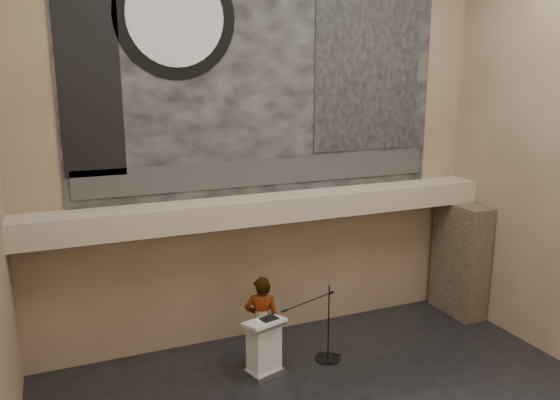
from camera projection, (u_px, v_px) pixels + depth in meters
name	position (u px, v px, depth m)	size (l,w,h in m)	color
wall_back	(265.00, 143.00, 11.40)	(10.00, 0.02, 8.50)	#7B654E
soffit	(273.00, 208.00, 11.33)	(10.00, 0.80, 0.50)	tan
sprinkler_left	(198.00, 230.00, 10.74)	(0.04, 0.04, 0.06)	#B2893D
sprinkler_right	(353.00, 213.00, 12.06)	(0.04, 0.04, 0.06)	#B2893D
banner	(265.00, 72.00, 11.04)	(8.00, 0.05, 5.00)	black
banner_text_strip	(267.00, 172.00, 11.47)	(7.76, 0.02, 0.55)	#2B2B2B
banner_clock_rim	(175.00, 16.00, 10.11)	(2.30, 2.30, 0.02)	black
banner_clock_face	(176.00, 16.00, 10.09)	(1.84, 1.84, 0.02)	silver
banner_building_print	(368.00, 68.00, 11.89)	(2.60, 0.02, 3.60)	black
banner_brick_print	(90.00, 89.00, 9.80)	(1.10, 0.02, 3.20)	black
stone_pier	(460.00, 259.00, 13.03)	(0.60, 1.40, 2.70)	#3D3125
lectern	(264.00, 347.00, 10.47)	(0.85, 0.70, 1.14)	silver
binder	(269.00, 319.00, 10.36)	(0.31, 0.25, 0.04)	black
papers	(261.00, 321.00, 10.30)	(0.19, 0.26, 0.01)	white
speaker_person	(262.00, 321.00, 10.71)	(0.67, 0.44, 1.85)	silver
mic_stand	(326.00, 349.00, 11.01)	(1.46, 0.69, 1.60)	black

